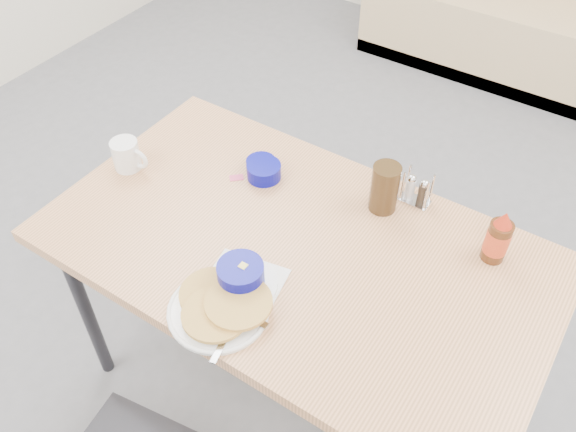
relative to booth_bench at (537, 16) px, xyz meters
The scene contains 11 objects.
booth_bench is the anchor object (origin of this frame).
dining_table 2.56m from the booth_bench, 90.00° to the right, with size 1.40×0.80×0.76m.
pancake_plate 2.86m from the booth_bench, 90.76° to the right, with size 0.25×0.26×0.05m.
coffee_mug 2.66m from the booth_bench, 103.59° to the right, with size 0.13×0.09×0.10m.
grits_setting 2.77m from the booth_bench, 90.83° to the right, with size 0.25×0.23×0.08m.
creamer_bowl 2.39m from the booth_bench, 96.35° to the right, with size 0.09×0.09×0.04m.
butter_bowl 2.40m from the booth_bench, 95.75° to the right, with size 0.11×0.11×0.05m.
amber_tumbler 2.33m from the booth_bench, 86.79° to the right, with size 0.08×0.08×0.15m, color #352310.
condiment_caddy 2.25m from the booth_bench, 84.89° to the right, with size 0.09×0.05×0.11m.
syrup_bottle 2.38m from the booth_bench, 78.50° to the right, with size 0.06×0.06×0.17m.
sugar_wrapper 2.46m from the booth_bench, 97.24° to the right, with size 0.04×0.03×0.00m, color #DC4971.
Camera 1 is at (0.60, -0.70, 2.01)m, focal length 38.00 mm.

